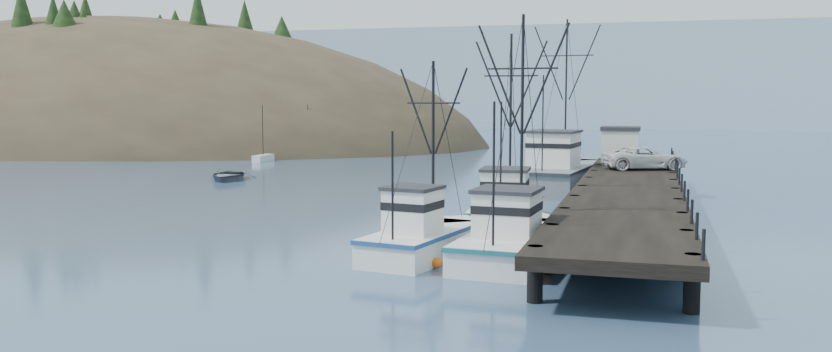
{
  "coord_description": "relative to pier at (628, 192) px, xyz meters",
  "views": [
    {
      "loc": [
        15.13,
        -31.84,
        7.18
      ],
      "look_at": [
        1.94,
        13.74,
        2.5
      ],
      "focal_mm": 35.0,
      "sensor_mm": 36.0,
      "label": 1
    }
  ],
  "objects": [
    {
      "name": "work_vessel",
      "position": [
        -5.59,
        16.1,
        -0.46
      ],
      "size": [
        6.49,
        16.46,
        13.59
      ],
      "color": "slate",
      "rests_on": "ground"
    },
    {
      "name": "distant_ridge_far",
      "position": [
        -54.0,
        169.0,
        -1.69
      ],
      "size": [
        180.0,
        25.0,
        18.0
      ],
      "primitive_type": "cube",
      "color": "silver",
      "rests_on": "ground"
    },
    {
      "name": "ground",
      "position": [
        -14.0,
        -16.0,
        -1.69
      ],
      "size": [
        400.0,
        400.0,
        0.0
      ],
      "primitive_type": "plane",
      "color": "#324D70",
      "rests_on": "ground"
    },
    {
      "name": "pier_shed",
      "position": [
        -1.11,
        18.0,
        1.73
      ],
      "size": [
        3.0,
        3.2,
        2.8
      ],
      "color": "silver",
      "rests_on": "pier"
    },
    {
      "name": "trawler_far",
      "position": [
        -6.47,
        -2.97,
        -0.87
      ],
      "size": [
        4.05,
        10.74,
        11.04
      ],
      "color": "white",
      "rests_on": "ground"
    },
    {
      "name": "motorboat",
      "position": [
        -33.7,
        14.29,
        -1.69
      ],
      "size": [
        5.31,
        6.46,
        1.17
      ],
      "primitive_type": "imported",
      "rotation": [
        0.0,
        0.0,
        0.26
      ],
      "color": "#53565D",
      "rests_on": "ground"
    },
    {
      "name": "trawler_mid",
      "position": [
        -8.47,
        -13.17,
        -0.87
      ],
      "size": [
        4.28,
        8.91,
        9.11
      ],
      "color": "white",
      "rests_on": "ground"
    },
    {
      "name": "pier",
      "position": [
        0.0,
        0.0,
        0.0
      ],
      "size": [
        6.0,
        44.0,
        2.0
      ],
      "color": "black",
      "rests_on": "ground"
    },
    {
      "name": "trawler_near",
      "position": [
        -4.49,
        -12.53,
        -0.87
      ],
      "size": [
        4.27,
        11.0,
        11.15
      ],
      "color": "white",
      "rests_on": "ground"
    },
    {
      "name": "headland",
      "position": [
        -88.95,
        62.61,
        -6.24
      ],
      "size": [
        134.8,
        78.0,
        51.0
      ],
      "color": "#382D1E",
      "rests_on": "ground"
    },
    {
      "name": "pickup_truck",
      "position": [
        0.82,
        11.76,
        1.12
      ],
      "size": [
        6.42,
        4.57,
        1.62
      ],
      "primitive_type": "imported",
      "rotation": [
        0.0,
        0.0,
        1.93
      ],
      "color": "silver",
      "rests_on": "pier"
    },
    {
      "name": "distant_ridge",
      "position": [
        -4.0,
        154.0,
        -1.69
      ],
      "size": [
        360.0,
        40.0,
        26.0
      ],
      "primitive_type": "cube",
      "color": "#9EB2C6",
      "rests_on": "ground"
    },
    {
      "name": "moored_sailboats",
      "position": [
        -45.14,
        40.61,
        -1.36
      ],
      "size": [
        22.98,
        15.27,
        6.35
      ],
      "color": "white",
      "rests_on": "ground"
    }
  ]
}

